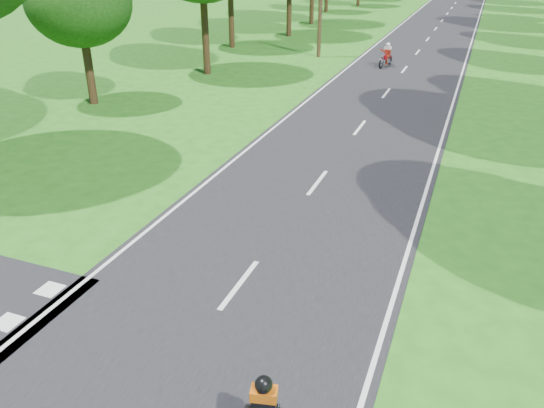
% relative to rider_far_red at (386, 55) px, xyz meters
% --- Properties ---
extents(ground, '(160.00, 160.00, 0.00)m').
position_rel_rider_far_red_xyz_m(ground, '(1.24, -26.39, -0.73)').
color(ground, '#225D15').
rests_on(ground, ground).
extents(main_road, '(7.00, 140.00, 0.02)m').
position_rel_rider_far_red_xyz_m(main_road, '(1.24, 23.61, -0.72)').
color(main_road, black).
rests_on(main_road, ground).
extents(road_markings, '(7.40, 140.00, 0.01)m').
position_rel_rider_far_red_xyz_m(road_markings, '(1.10, 21.74, -0.70)').
color(road_markings, silver).
rests_on(road_markings, main_road).
extents(rider_far_red, '(0.89, 1.77, 1.41)m').
position_rel_rider_far_red_xyz_m(rider_far_red, '(0.00, 0.00, 0.00)').
color(rider_far_red, maroon).
rests_on(rider_far_red, main_road).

